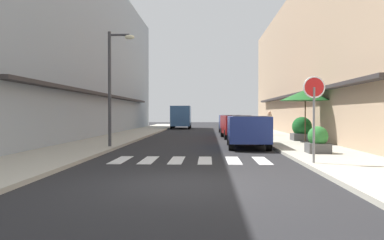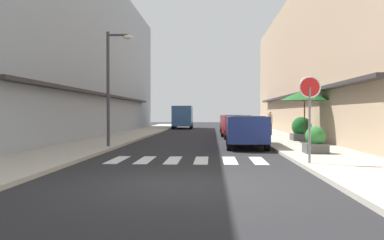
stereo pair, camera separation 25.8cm
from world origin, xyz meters
The scene contains 16 objects.
ground_plane centered at (0.00, 16.80, 0.00)m, with size 92.38×92.38×0.00m, color #232326.
sidewalk_left centered at (-4.97, 16.80, 0.06)m, with size 3.04×58.79×0.12m, color #ADA899.
sidewalk_right centered at (4.97, 16.80, 0.06)m, with size 3.04×58.79×0.12m, color #ADA899.
building_row_left centered at (-8.98, 17.90, 5.84)m, with size 5.50×39.79×11.69m.
building_row_right centered at (8.98, 17.90, 5.08)m, with size 5.50×39.79×10.17m.
crosswalk centered at (0.00, 4.48, 0.01)m, with size 5.20×2.20×0.01m.
parked_car_near centered at (2.40, 9.44, 0.92)m, with size 1.90×4.40×1.47m.
parked_car_mid centered at (2.40, 16.37, 0.92)m, with size 1.96×4.18×1.47m.
parked_car_far centered at (2.40, 22.41, 0.92)m, with size 1.84×4.49×1.47m.
delivery_van centered at (-2.25, 32.53, 1.41)m, with size 2.08×5.43×2.37m.
round_street_sign centered at (3.70, 3.02, 2.08)m, with size 0.65×0.07×2.56m.
street_lamp centered at (-3.62, 8.66, 3.26)m, with size 1.19×0.28×5.11m.
cafe_umbrella centered at (5.49, 11.37, 2.50)m, with size 2.57×2.57×2.66m.
planter_corner centered at (4.64, 5.98, 0.58)m, with size 0.80×0.80×0.99m.
planter_midblock centered at (5.70, 12.92, 0.72)m, with size 1.08×1.08×1.28m.
pedestrian_walking_near centered at (4.77, 18.21, 0.97)m, with size 0.34×0.34×1.63m.
Camera 2 is at (0.83, -8.68, 1.58)m, focal length 36.76 mm.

